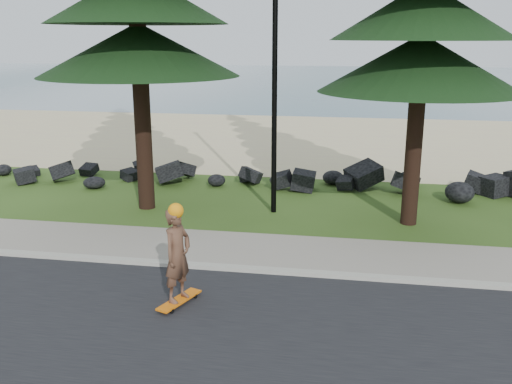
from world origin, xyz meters
TOP-DOWN VIEW (x-y plane):
  - ground at (0.00, 0.00)m, footprint 160.00×160.00m
  - road at (0.00, -4.50)m, footprint 160.00×7.00m
  - kerb at (0.00, -0.90)m, footprint 160.00×0.20m
  - sidewalk at (0.00, 0.20)m, footprint 160.00×2.00m
  - beach_sand at (0.00, 14.50)m, footprint 160.00×15.00m
  - ocean at (0.00, 51.00)m, footprint 160.00×58.00m
  - seawall_boulders at (0.00, 5.60)m, footprint 60.00×2.40m
  - lamp_post at (0.00, 3.20)m, footprint 0.25×0.14m
  - skateboarder at (-0.87, -2.55)m, footprint 0.59×1.02m

SIDE VIEW (x-z plane):
  - ground at x=0.00m, z-range 0.00..0.00m
  - seawall_boulders at x=0.00m, z-range -0.55..0.55m
  - ocean at x=0.00m, z-range 0.00..0.01m
  - beach_sand at x=0.00m, z-range 0.00..0.01m
  - road at x=0.00m, z-range 0.00..0.02m
  - sidewalk at x=0.00m, z-range 0.00..0.08m
  - kerb at x=0.00m, z-range 0.00..0.10m
  - skateboarder at x=-0.87m, z-range 0.01..1.86m
  - lamp_post at x=0.00m, z-range 0.06..8.20m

